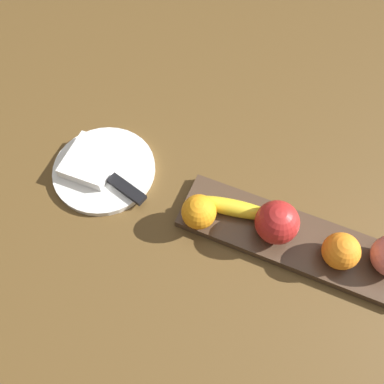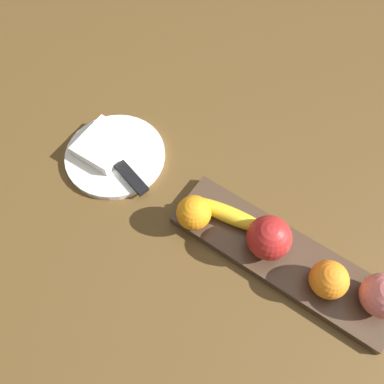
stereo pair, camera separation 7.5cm
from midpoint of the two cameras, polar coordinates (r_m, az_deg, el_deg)
ground_plane at (r=0.79m, az=14.38°, el=-5.99°), size 2.40×2.40×0.00m
fruit_tray at (r=0.76m, az=15.86°, el=-9.42°), size 0.43×0.12×0.02m
apple at (r=0.71m, az=14.36°, el=-6.90°), size 0.08×0.08×0.08m
banana at (r=0.74m, az=8.44°, el=-3.66°), size 0.17×0.06×0.03m
orange_near_apple at (r=0.72m, az=3.23°, el=-3.36°), size 0.07×0.07×0.07m
orange_near_banana at (r=0.73m, az=22.55°, el=-12.23°), size 0.07×0.07×0.07m
peach at (r=0.75m, az=29.20°, el=-13.61°), size 0.08×0.08×0.08m
dinner_plate at (r=0.85m, az=-8.89°, el=5.21°), size 0.22×0.22×0.01m
folded_napkin at (r=0.85m, az=-10.49°, el=6.79°), size 0.10×0.11×0.02m
knife at (r=0.81m, az=-7.04°, el=2.56°), size 0.18×0.07×0.01m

